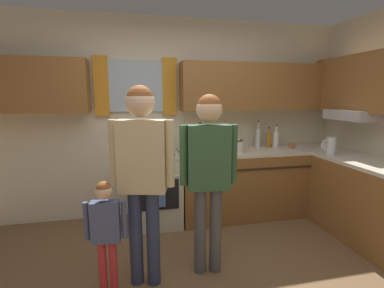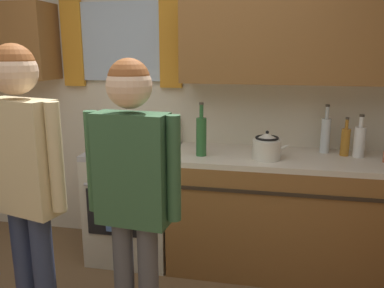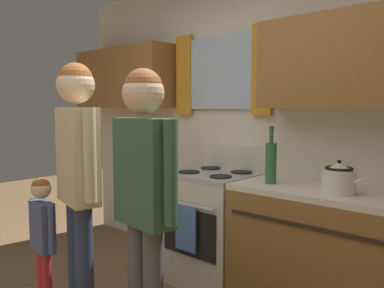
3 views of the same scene
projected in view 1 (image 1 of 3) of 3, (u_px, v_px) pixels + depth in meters
back_wall_unit at (178, 107)px, 3.61m from camera, size 4.60×0.42×2.60m
kitchen_counter_run at (302, 190)px, 3.40m from camera, size 2.27×2.14×0.90m
stove_oven at (154, 187)px, 3.44m from camera, size 0.64×0.67×1.10m
bottle_milk_white at (276, 139)px, 3.78m from camera, size 0.08×0.08×0.31m
bottle_wine_green at (200, 142)px, 3.36m from camera, size 0.08×0.08×0.39m
bottle_oil_amber at (269, 140)px, 3.78m from camera, size 0.06×0.06×0.29m
bottle_tall_clear at (258, 137)px, 3.81m from camera, size 0.07×0.07×0.37m
cup_terracotta at (292, 146)px, 3.72m from camera, size 0.11×0.07×0.08m
mug_ceramic_white at (326, 146)px, 3.66m from camera, size 0.13×0.08×0.09m
stovetop_kettle at (236, 145)px, 3.47m from camera, size 0.27×0.20×0.21m
water_pitcher at (330, 146)px, 3.29m from camera, size 0.19×0.11×0.22m
adult_holding_child at (142, 164)px, 2.20m from camera, size 0.51×0.25×1.69m
adult_in_plaid at (209, 164)px, 2.37m from camera, size 0.50×0.22×1.62m
small_child at (106, 226)px, 2.13m from camera, size 0.33×0.13×0.97m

